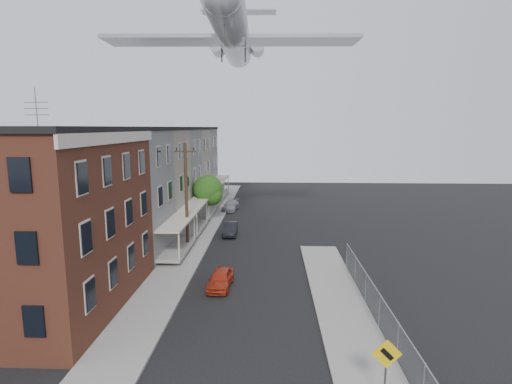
% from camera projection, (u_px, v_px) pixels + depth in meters
% --- Properties ---
extents(sidewalk_left, '(3.00, 62.00, 0.12)m').
position_uv_depth(sidewalk_left, '(201.00, 231.00, 39.71)').
color(sidewalk_left, gray).
rests_on(sidewalk_left, ground).
extents(sidewalk_right, '(3.00, 26.00, 0.12)m').
position_uv_depth(sidewalk_right, '(346.00, 318.00, 21.54)').
color(sidewalk_right, gray).
rests_on(sidewalk_right, ground).
extents(curb_left, '(0.15, 62.00, 0.14)m').
position_uv_depth(curb_left, '(216.00, 231.00, 39.65)').
color(curb_left, gray).
rests_on(curb_left, ground).
extents(curb_right, '(0.15, 26.00, 0.14)m').
position_uv_depth(curb_right, '(319.00, 318.00, 21.59)').
color(curb_right, gray).
rests_on(curb_right, ground).
extents(corner_building, '(10.31, 12.30, 12.15)m').
position_uv_depth(corner_building, '(32.00, 219.00, 22.37)').
color(corner_building, '#3C1B13').
rests_on(corner_building, ground).
extents(row_house_a, '(11.98, 7.00, 10.30)m').
position_uv_depth(row_house_a, '(103.00, 192.00, 31.74)').
color(row_house_a, slate).
rests_on(row_house_a, ground).
extents(row_house_b, '(11.98, 7.00, 10.30)m').
position_uv_depth(row_house_b, '(133.00, 181.00, 38.64)').
color(row_house_b, '#746D5C').
rests_on(row_house_b, ground).
extents(row_house_c, '(11.98, 7.00, 10.30)m').
position_uv_depth(row_house_c, '(154.00, 173.00, 45.55)').
color(row_house_c, slate).
rests_on(row_house_c, ground).
extents(row_house_d, '(11.98, 7.00, 10.30)m').
position_uv_depth(row_house_d, '(170.00, 167.00, 52.45)').
color(row_house_d, '#746D5C').
rests_on(row_house_d, ground).
extents(row_house_e, '(11.98, 7.00, 10.30)m').
position_uv_depth(row_house_e, '(181.00, 162.00, 59.36)').
color(row_house_e, slate).
rests_on(row_house_e, ground).
extents(chainlink_fence, '(0.06, 18.06, 1.90)m').
position_uv_depth(chainlink_fence, '(380.00, 311.00, 20.34)').
color(chainlink_fence, gray).
rests_on(chainlink_fence, ground).
extents(warning_sign, '(1.10, 0.11, 2.80)m').
position_uv_depth(warning_sign, '(386.00, 363.00, 14.31)').
color(warning_sign, '#515156').
rests_on(warning_sign, ground).
extents(utility_pole, '(1.80, 0.26, 9.00)m').
position_uv_depth(utility_pole, '(186.00, 195.00, 33.05)').
color(utility_pole, black).
rests_on(utility_pole, ground).
extents(street_tree, '(3.22, 3.20, 5.20)m').
position_uv_depth(street_tree, '(209.00, 191.00, 43.02)').
color(street_tree, black).
rests_on(street_tree, ground).
extents(car_near, '(1.60, 3.53, 1.18)m').
position_uv_depth(car_near, '(221.00, 279.00, 25.75)').
color(car_near, '#B12D16').
rests_on(car_near, ground).
extents(car_mid, '(1.40, 3.70, 1.20)m').
position_uv_depth(car_mid, '(230.00, 229.00, 38.34)').
color(car_mid, black).
rests_on(car_mid, ground).
extents(car_far, '(2.07, 4.22, 1.18)m').
position_uv_depth(car_far, '(231.00, 206.00, 49.74)').
color(car_far, gray).
rests_on(car_far, ground).
extents(airplane, '(22.83, 26.06, 7.57)m').
position_uv_depth(airplane, '(233.00, 34.00, 37.76)').
color(airplane, silver).
rests_on(airplane, ground).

